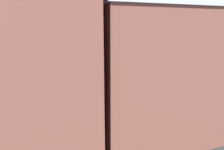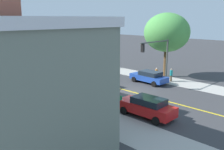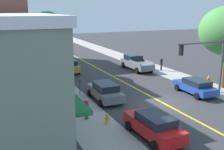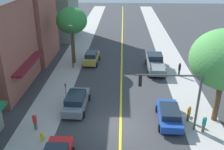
% 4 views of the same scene
% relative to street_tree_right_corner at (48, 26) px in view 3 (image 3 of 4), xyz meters
% --- Properties ---
extents(ground_plane, '(140.00, 140.00, 0.00)m').
position_rel_street_tree_right_corner_xyz_m(ground_plane, '(6.70, -14.78, -5.92)').
color(ground_plane, '#38383A').
extents(sidewalk_left, '(3.50, 126.00, 0.01)m').
position_rel_street_tree_right_corner_xyz_m(sidewalk_left, '(-0.48, -14.78, -5.91)').
color(sidewalk_left, '#ADA8A0').
rests_on(sidewalk_left, ground).
extents(sidewalk_right, '(3.50, 126.00, 0.01)m').
position_rel_street_tree_right_corner_xyz_m(sidewalk_right, '(13.88, -14.78, -5.91)').
color(sidewalk_right, '#ADA8A0').
rests_on(sidewalk_right, ground).
extents(road_centerline_stripe, '(0.20, 126.00, 0.00)m').
position_rel_street_tree_right_corner_xyz_m(road_centerline_stripe, '(6.70, -14.78, -5.92)').
color(road_centerline_stripe, yellow).
rests_on(road_centerline_stripe, ground).
extents(street_tree_right_corner, '(4.09, 4.09, 7.71)m').
position_rel_street_tree_right_corner_xyz_m(street_tree_right_corner, '(0.00, 0.00, 0.00)').
color(street_tree_right_corner, brown).
rests_on(street_tree_right_corner, ground).
extents(fire_hydrant, '(0.44, 0.24, 0.82)m').
position_rel_street_tree_right_corner_xyz_m(fire_hydrant, '(0.45, -16.99, -5.51)').
color(fire_hydrant, yellow).
rests_on(fire_hydrant, ground).
extents(parking_meter, '(0.12, 0.18, 1.42)m').
position_rel_street_tree_right_corner_xyz_m(parking_meter, '(0.82, -9.58, -4.98)').
color(parking_meter, '#4C4C51').
rests_on(parking_meter, ground).
extents(traffic_light_mast, '(5.27, 0.32, 5.53)m').
position_rel_street_tree_right_corner_xyz_m(traffic_light_mast, '(11.22, -14.98, -2.19)').
color(traffic_light_mast, '#474C47').
rests_on(traffic_light_mast, ground).
extents(street_lamp, '(0.70, 0.36, 5.92)m').
position_rel_street_tree_right_corner_xyz_m(street_lamp, '(0.17, -1.88, -2.22)').
color(street_lamp, '#38383D').
rests_on(street_lamp, ground).
extents(red_sedan_left_curb, '(2.10, 4.73, 1.59)m').
position_rel_street_tree_right_corner_xyz_m(red_sedan_left_curb, '(2.33, -20.11, -5.08)').
color(red_sedan_left_curb, red).
rests_on(red_sedan_left_curb, ground).
extents(blue_sedan_right_curb, '(2.22, 4.71, 1.47)m').
position_rel_street_tree_right_corner_xyz_m(blue_sedan_right_curb, '(10.98, -13.90, -5.14)').
color(blue_sedan_right_curb, '#1E429E').
rests_on(blue_sedan_right_curb, ground).
extents(gold_sedan_left_curb, '(2.07, 4.25, 1.66)m').
position_rel_street_tree_right_corner_xyz_m(gold_sedan_left_curb, '(2.48, -0.10, -5.07)').
color(gold_sedan_left_curb, '#B29338').
rests_on(gold_sedan_left_curb, ground).
extents(grey_sedan_left_curb, '(2.24, 4.86, 1.62)m').
position_rel_street_tree_right_corner_xyz_m(grey_sedan_left_curb, '(2.39, -12.05, -5.08)').
color(grey_sedan_left_curb, slate).
rests_on(grey_sedan_left_curb, ground).
extents(grey_pickup_truck, '(2.41, 5.99, 1.87)m').
position_rel_street_tree_right_corner_xyz_m(grey_pickup_truck, '(11.10, -2.01, -4.99)').
color(grey_pickup_truck, slate).
rests_on(grey_pickup_truck, ground).
extents(pedestrian_red_shirt, '(0.35, 0.35, 1.58)m').
position_rel_street_tree_right_corner_xyz_m(pedestrian_red_shirt, '(-0.55, -15.50, -5.09)').
color(pedestrian_red_shirt, brown).
rests_on(pedestrian_red_shirt, ground).
extents(pedestrian_black_shirt, '(0.31, 0.31, 1.75)m').
position_rel_street_tree_right_corner_xyz_m(pedestrian_black_shirt, '(13.87, -3.90, -4.97)').
color(pedestrian_black_shirt, '#33384C').
rests_on(pedestrian_black_shirt, ground).
extents(pedestrian_orange_shirt, '(0.31, 0.31, 1.57)m').
position_rel_street_tree_right_corner_xyz_m(pedestrian_orange_shirt, '(12.75, -13.71, -5.09)').
color(pedestrian_orange_shirt, brown).
rests_on(pedestrian_orange_shirt, ground).
extents(small_dog, '(0.45, 0.60, 0.47)m').
position_rel_street_tree_right_corner_xyz_m(small_dog, '(12.87, -13.01, -5.61)').
color(small_dog, silver).
rests_on(small_dog, ground).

